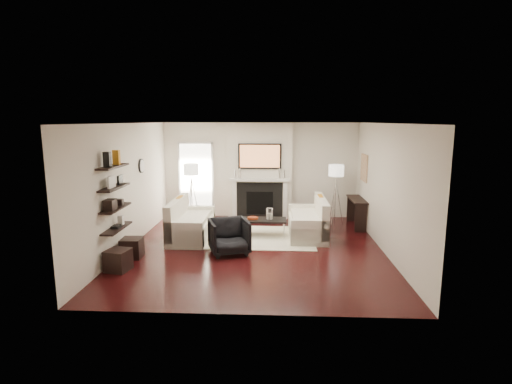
{
  "coord_description": "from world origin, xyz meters",
  "views": [
    {
      "loc": [
        0.44,
        -8.33,
        2.76
      ],
      "look_at": [
        0.0,
        0.6,
        1.15
      ],
      "focal_mm": 28.0,
      "sensor_mm": 36.0,
      "label": 1
    }
  ],
  "objects_px": {
    "loveseat_left_base": "(192,229)",
    "lamp_left_shade": "(191,169)",
    "armchair": "(229,235)",
    "ottoman_near": "(132,248)",
    "coffee_table": "(263,220)",
    "lamp_right_shade": "(336,170)",
    "loveseat_right_base": "(307,227)"
  },
  "relations": [
    {
      "from": "loveseat_left_base",
      "to": "coffee_table",
      "type": "distance_m",
      "value": 1.72
    },
    {
      "from": "coffee_table",
      "to": "lamp_left_shade",
      "type": "relative_size",
      "value": 2.75
    },
    {
      "from": "loveseat_right_base",
      "to": "ottoman_near",
      "type": "height_order",
      "value": "loveseat_right_base"
    },
    {
      "from": "loveseat_left_base",
      "to": "lamp_right_shade",
      "type": "distance_m",
      "value": 4.09
    },
    {
      "from": "loveseat_right_base",
      "to": "armchair",
      "type": "xyz_separation_m",
      "value": [
        -1.73,
        -1.39,
        0.19
      ]
    },
    {
      "from": "loveseat_right_base",
      "to": "ottoman_near",
      "type": "xyz_separation_m",
      "value": [
        -3.68,
        -1.74,
        -0.01
      ]
    },
    {
      "from": "ottoman_near",
      "to": "armchair",
      "type": "bearing_deg",
      "value": 10.41
    },
    {
      "from": "coffee_table",
      "to": "loveseat_left_base",
      "type": "bearing_deg",
      "value": -172.06
    },
    {
      "from": "loveseat_right_base",
      "to": "coffee_table",
      "type": "distance_m",
      "value": 1.08
    },
    {
      "from": "loveseat_right_base",
      "to": "lamp_right_shade",
      "type": "bearing_deg",
      "value": 55.04
    },
    {
      "from": "coffee_table",
      "to": "lamp_left_shade",
      "type": "height_order",
      "value": "lamp_left_shade"
    },
    {
      "from": "armchair",
      "to": "lamp_right_shade",
      "type": "distance_m",
      "value": 3.79
    },
    {
      "from": "loveseat_left_base",
      "to": "lamp_left_shade",
      "type": "height_order",
      "value": "lamp_left_shade"
    },
    {
      "from": "lamp_right_shade",
      "to": "armchair",
      "type": "bearing_deg",
      "value": -134.88
    },
    {
      "from": "armchair",
      "to": "lamp_right_shade",
      "type": "relative_size",
      "value": 1.99
    },
    {
      "from": "loveseat_left_base",
      "to": "ottoman_near",
      "type": "distance_m",
      "value": 1.7
    },
    {
      "from": "loveseat_left_base",
      "to": "lamp_right_shade",
      "type": "relative_size",
      "value": 4.5
    },
    {
      "from": "armchair",
      "to": "lamp_left_shade",
      "type": "distance_m",
      "value": 3.13
    },
    {
      "from": "lamp_left_shade",
      "to": "loveseat_right_base",
      "type": "bearing_deg",
      "value": -22.06
    },
    {
      "from": "loveseat_left_base",
      "to": "coffee_table",
      "type": "bearing_deg",
      "value": 7.94
    },
    {
      "from": "loveseat_left_base",
      "to": "loveseat_right_base",
      "type": "relative_size",
      "value": 1.0
    },
    {
      "from": "armchair",
      "to": "coffee_table",
      "type": "bearing_deg",
      "value": 43.7
    },
    {
      "from": "loveseat_right_base",
      "to": "lamp_left_shade",
      "type": "relative_size",
      "value": 4.5
    },
    {
      "from": "lamp_left_shade",
      "to": "ottoman_near",
      "type": "bearing_deg",
      "value": -101.73
    },
    {
      "from": "armchair",
      "to": "lamp_left_shade",
      "type": "bearing_deg",
      "value": 98.07
    },
    {
      "from": "lamp_left_shade",
      "to": "ottoman_near",
      "type": "relative_size",
      "value": 1.0
    },
    {
      "from": "loveseat_right_base",
      "to": "lamp_right_shade",
      "type": "xyz_separation_m",
      "value": [
        0.84,
        1.19,
        1.24
      ]
    },
    {
      "from": "coffee_table",
      "to": "lamp_left_shade",
      "type": "xyz_separation_m",
      "value": [
        -2.0,
        1.33,
        1.05
      ]
    },
    {
      "from": "loveseat_left_base",
      "to": "lamp_right_shade",
      "type": "bearing_deg",
      "value": 22.99
    },
    {
      "from": "armchair",
      "to": "loveseat_right_base",
      "type": "bearing_deg",
      "value": 19.85
    },
    {
      "from": "armchair",
      "to": "ottoman_near",
      "type": "distance_m",
      "value": 1.99
    },
    {
      "from": "loveseat_left_base",
      "to": "armchair",
      "type": "relative_size",
      "value": 2.26
    }
  ]
}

